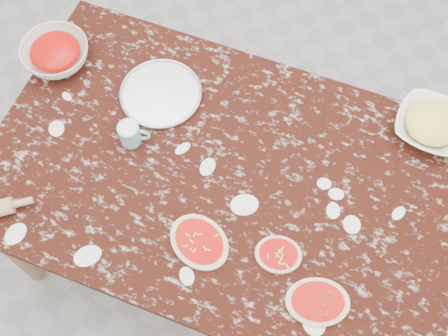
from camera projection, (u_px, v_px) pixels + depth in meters
ground at (224, 245)px, 2.57m from camera, size 4.00×4.00×0.00m
worktable at (224, 185)px, 1.97m from camera, size 1.60×1.00×0.75m
pizza_tray at (161, 94)px, 2.03m from camera, size 0.36×0.36×0.01m
sauce_bowl at (56, 54)px, 2.07m from camera, size 0.29×0.29×0.08m
cheese_bowl at (431, 126)px, 1.94m from camera, size 0.26×0.26×0.06m
flour_mug at (130, 134)px, 1.91m from camera, size 0.11×0.07×0.09m
pizza_left at (199, 242)px, 1.79m from camera, size 0.25×0.23×0.02m
pizza_mid at (278, 254)px, 1.77m from camera, size 0.17×0.15×0.02m
pizza_right at (318, 302)px, 1.70m from camera, size 0.23×0.20×0.02m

